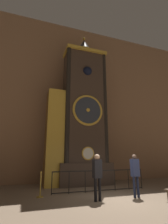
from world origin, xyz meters
TOP-DOWN VIEW (x-y plane):
  - ground_plane at (0.00, 0.00)m, footprint 28.00×28.00m
  - cathedral_back_wall at (-0.09, 5.58)m, footprint 24.00×0.32m
  - clock_tower at (-0.44, 4.07)m, footprint 4.13×1.77m
  - railing_fence at (-0.05, 1.83)m, footprint 4.86×0.05m
  - visitor_near at (-0.95, 0.11)m, footprint 0.37×0.26m
  - visitor_far at (0.86, 0.17)m, footprint 0.35×0.23m
  - stanchion_post at (-2.99, 1.53)m, footprint 0.28×0.28m

SIDE VIEW (x-z plane):
  - ground_plane at x=0.00m, z-range 0.00..0.00m
  - stanchion_post at x=-2.99m, z-range -0.18..0.87m
  - railing_fence at x=-0.05m, z-range 0.06..1.07m
  - visitor_far at x=0.86m, z-range 0.18..1.93m
  - visitor_near at x=-0.95m, z-range 0.19..1.95m
  - clock_tower at x=-0.44m, z-range -0.87..9.49m
  - cathedral_back_wall at x=-0.09m, z-range -0.01..12.10m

